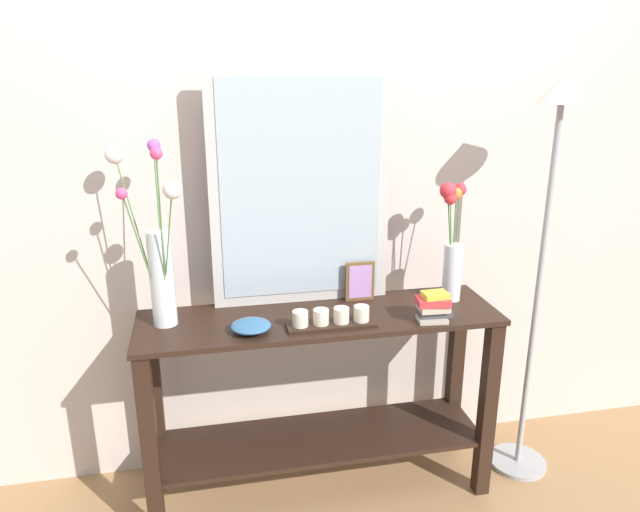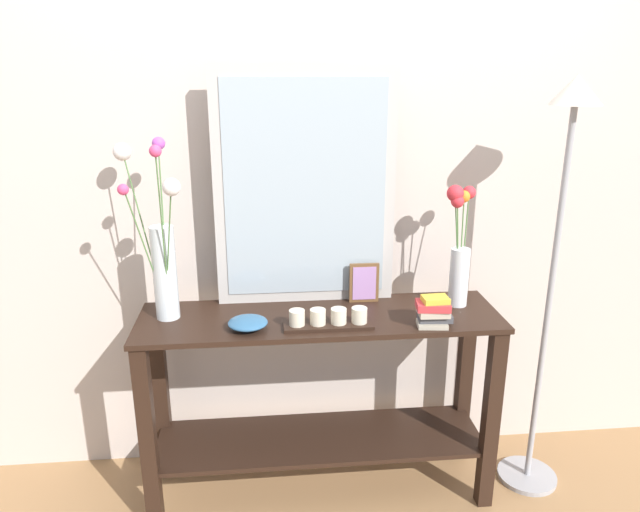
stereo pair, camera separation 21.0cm
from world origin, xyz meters
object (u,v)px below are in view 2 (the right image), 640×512
tall_vase_left (161,251)px  book_stack (434,311)px  vase_right (459,251)px  mirror_leaning (305,189)px  candle_tray (328,319)px  console_table (320,385)px  picture_frame_small (364,283)px  floor_lamp (559,225)px  decorative_bowl (248,323)px

tall_vase_left → book_stack: tall_vase_left is taller
tall_vase_left → vase_right: size_ratio=1.40×
mirror_leaning → book_stack: size_ratio=6.48×
tall_vase_left → candle_tray: (0.58, -0.14, -0.23)m
mirror_leaning → book_stack: mirror_leaning is taller
console_table → tall_vase_left: bearing=176.4°
console_table → tall_vase_left: size_ratio=2.06×
vase_right → picture_frame_small: bearing=171.2°
console_table → tall_vase_left: (-0.57, 0.04, 0.55)m
tall_vase_left → picture_frame_small: 0.77m
vase_right → picture_frame_small: (-0.35, 0.05, -0.14)m
tall_vase_left → floor_lamp: 1.44m
tall_vase_left → vase_right: tall_vase_left is taller
mirror_leaning → vase_right: size_ratio=1.91×
decorative_bowl → tall_vase_left: bearing=156.8°
vase_right → mirror_leaning: bearing=170.6°
tall_vase_left → candle_tray: tall_vase_left is taller
candle_tray → decorative_bowl: (-0.28, 0.01, -0.00)m
floor_lamp → candle_tray: bearing=-175.1°
console_table → floor_lamp: bearing=-1.9°
console_table → candle_tray: size_ratio=4.23×
candle_tray → floor_lamp: size_ratio=0.20×
mirror_leaning → picture_frame_small: bearing=-10.3°
candle_tray → decorative_bowl: bearing=178.2°
candle_tray → book_stack: bearing=-4.1°
tall_vase_left → candle_tray: size_ratio=2.05×
console_table → floor_lamp: (0.87, -0.03, 0.62)m
mirror_leaning → picture_frame_small: 0.43m
mirror_leaning → vase_right: (0.58, -0.10, -0.23)m
decorative_bowl → floor_lamp: bearing=3.2°
decorative_bowl → book_stack: 0.66m
mirror_leaning → decorative_bowl: mirror_leaning is taller
console_table → tall_vase_left: 0.79m
tall_vase_left → vase_right: (1.10, 0.03, -0.04)m
decorative_bowl → floor_lamp: floor_lamp is taller
picture_frame_small → floor_lamp: floor_lamp is taller
tall_vase_left → console_table: bearing=-3.6°
mirror_leaning → book_stack: (0.43, -0.29, -0.39)m
candle_tray → decorative_bowl: 0.28m
candle_tray → mirror_leaning: bearing=102.9°
vase_right → picture_frame_small: 0.38m
console_table → vase_right: vase_right is taller
picture_frame_small → mirror_leaning: bearing=169.7°
vase_right → decorative_bowl: (-0.80, -0.16, -0.19)m
floor_lamp → console_table: bearing=178.1°
console_table → decorative_bowl: decorative_bowl is taller
mirror_leaning → decorative_bowl: size_ratio=6.34×
book_stack → console_table: bearing=161.9°
console_table → book_stack: (0.39, -0.13, 0.35)m
picture_frame_small → book_stack: (0.21, -0.25, -0.02)m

